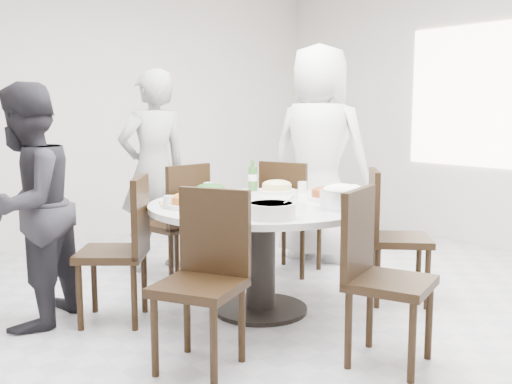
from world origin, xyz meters
TOP-DOWN VIEW (x-y plane):
  - floor at (0.00, 0.00)m, footprint 6.00×6.00m
  - wall_back at (0.00, 3.00)m, footprint 6.00×0.01m
  - wall_right at (3.00, 0.00)m, footprint 0.01×6.00m
  - window at (2.98, 0.00)m, footprint 0.04×2.20m
  - dining_table at (0.01, 0.10)m, footprint 1.50×1.50m
  - chair_ne at (0.86, 0.70)m, footprint 0.55×0.55m
  - chair_n at (-0.06, 1.12)m, footprint 0.48×0.48m
  - chair_nw at (-0.85, 0.56)m, footprint 0.59×0.59m
  - chair_sw at (-0.82, -0.40)m, footprint 0.57×0.57m
  - chair_s at (0.01, -0.99)m, footprint 0.54×0.54m
  - chair_se at (0.92, -0.35)m, footprint 0.59×0.59m
  - diner_right at (1.35, 0.89)m, footprint 0.93×1.11m
  - diner_middle at (0.00, 1.53)m, footprint 0.64×0.44m
  - diner_left at (-1.29, 0.82)m, footprint 0.95×0.93m
  - dish_greens at (-0.08, 0.56)m, footprint 0.26×0.26m
  - dish_pale at (0.42, 0.41)m, footprint 0.28×0.28m
  - dish_orange at (-0.46, 0.25)m, footprint 0.28×0.28m
  - dish_redbrown at (0.45, -0.08)m, footprint 0.27×0.27m
  - dish_tofu at (-0.42, -0.10)m, footprint 0.26×0.26m
  - rice_bowl at (0.27, -0.38)m, footprint 0.27×0.27m
  - soup_bowl at (-0.28, -0.35)m, footprint 0.28×0.28m
  - beverage_bottle at (0.35, 0.61)m, footprint 0.07×0.07m
  - tea_cups at (-0.03, 0.69)m, footprint 0.07×0.07m
  - chopsticks at (-0.00, 0.78)m, footprint 0.24×0.04m

SIDE VIEW (x-z plane):
  - floor at x=0.00m, z-range -0.01..0.01m
  - dining_table at x=0.01m, z-range 0.00..0.75m
  - chair_ne at x=0.86m, z-range 0.00..0.95m
  - chair_n at x=-0.06m, z-range 0.00..0.95m
  - chair_nw at x=-0.85m, z-range 0.00..0.95m
  - chair_sw at x=-0.82m, z-range 0.00..0.95m
  - chair_s at x=0.01m, z-range 0.00..0.95m
  - chair_se at x=0.92m, z-range 0.00..0.95m
  - chopsticks at x=0.00m, z-range 0.75..0.76m
  - diner_left at x=-1.29m, z-range 0.00..1.54m
  - dish_redbrown at x=0.45m, z-range 0.75..0.82m
  - dish_tofu at x=-0.42m, z-range 0.75..0.82m
  - dish_greens at x=-0.08m, z-range 0.75..0.82m
  - dish_orange at x=-0.46m, z-range 0.75..0.83m
  - dish_pale at x=0.42m, z-range 0.75..0.83m
  - tea_cups at x=-0.03m, z-range 0.75..0.83m
  - soup_bowl at x=-0.28m, z-range 0.75..0.84m
  - rice_bowl at x=0.27m, z-range 0.75..0.87m
  - diner_middle at x=0.00m, z-range 0.00..1.71m
  - beverage_bottle at x=0.35m, z-range 0.75..0.99m
  - diner_right at x=1.35m, z-range 0.00..1.95m
  - wall_back at x=0.00m, z-range 0.00..2.80m
  - wall_right at x=3.00m, z-range 0.00..2.80m
  - window at x=2.98m, z-range 0.80..2.20m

